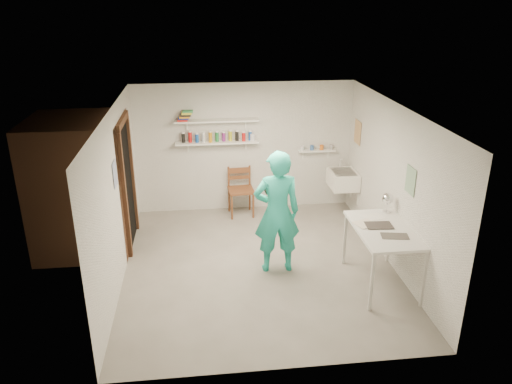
{
  "coord_description": "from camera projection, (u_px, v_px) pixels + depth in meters",
  "views": [
    {
      "loc": [
        -0.82,
        -6.56,
        3.85
      ],
      "look_at": [
        0.0,
        0.4,
        1.05
      ],
      "focal_mm": 35.0,
      "sensor_mm": 36.0,
      "label": 1
    }
  ],
  "objects": [
    {
      "name": "wooden_chair",
      "position": [
        241.0,
        190.0,
        9.15
      ],
      "size": [
        0.48,
        0.46,
        0.98
      ],
      "primitive_type": "cube",
      "rotation": [
        0.0,
        0.0,
        0.07
      ],
      "color": "brown",
      "rests_on": "ground"
    },
    {
      "name": "wall_right",
      "position": [
        395.0,
        187.0,
        7.34
      ],
      "size": [
        0.02,
        4.5,
        2.4
      ],
      "primitive_type": "cube",
      "color": "silver",
      "rests_on": "ground"
    },
    {
      "name": "poster_left",
      "position": [
        115.0,
        174.0,
        6.82
      ],
      "size": [
        0.01,
        0.28,
        0.36
      ],
      "primitive_type": "cube",
      "color": "#334C7F",
      "rests_on": "wall_left"
    },
    {
      "name": "man",
      "position": [
        277.0,
        212.0,
        7.15
      ],
      "size": [
        0.68,
        0.45,
        1.85
      ],
      "primitive_type": "imported",
      "rotation": [
        0.0,
        0.0,
        3.15
      ],
      "color": "#24B69E",
      "rests_on": "ground"
    },
    {
      "name": "wall_front",
      "position": [
        287.0,
        275.0,
        5.04
      ],
      "size": [
        4.0,
        0.02,
        2.4
      ],
      "primitive_type": "cube",
      "color": "silver",
      "rests_on": "ground"
    },
    {
      "name": "desk_lamp",
      "position": [
        388.0,
        198.0,
        7.22
      ],
      "size": [
        0.16,
        0.16,
        0.16
      ],
      "primitive_type": "sphere",
      "color": "silver",
      "rests_on": "work_table"
    },
    {
      "name": "door_jamb_far",
      "position": [
        132.0,
        175.0,
        8.41
      ],
      "size": [
        0.06,
        0.1,
        2.0
      ],
      "primitive_type": "cube",
      "color": "brown",
      "rests_on": "ground"
    },
    {
      "name": "corridor_box",
      "position": [
        81.0,
        184.0,
        7.85
      ],
      "size": [
        1.4,
        1.5,
        2.1
      ],
      "primitive_type": "cube",
      "color": "brown",
      "rests_on": "ground"
    },
    {
      "name": "doorway_recess",
      "position": [
        127.0,
        185.0,
        7.95
      ],
      "size": [
        0.02,
        0.9,
        2.0
      ],
      "primitive_type": "cube",
      "color": "black",
      "rests_on": "wall_left"
    },
    {
      "name": "book_stack",
      "position": [
        185.0,
        116.0,
        8.73
      ],
      "size": [
        0.28,
        0.14,
        0.17
      ],
      "color": "red",
      "rests_on": "shelf_upper"
    },
    {
      "name": "ledge_shelf",
      "position": [
        317.0,
        151.0,
        9.3
      ],
      "size": [
        0.7,
        0.14,
        0.03
      ],
      "primitive_type": "cube",
      "color": "white",
      "rests_on": "wall_back"
    },
    {
      "name": "door_lintel",
      "position": [
        122.0,
        121.0,
        7.56
      ],
      "size": [
        0.06,
        1.05,
        0.1
      ],
      "primitive_type": "cube",
      "color": "brown",
      "rests_on": "wall_left"
    },
    {
      "name": "wall_back",
      "position": [
        244.0,
        147.0,
        9.21
      ],
      "size": [
        4.0,
        0.02,
        2.4
      ],
      "primitive_type": "cube",
      "color": "silver",
      "rests_on": "ground"
    },
    {
      "name": "door_jamb_near",
      "position": [
        125.0,
        197.0,
        7.49
      ],
      "size": [
        0.06,
        0.1,
        2.0
      ],
      "primitive_type": "cube",
      "color": "brown",
      "rests_on": "ground"
    },
    {
      "name": "belfast_sink",
      "position": [
        343.0,
        179.0,
        9.07
      ],
      "size": [
        0.48,
        0.6,
        0.3
      ],
      "primitive_type": "cube",
      "color": "white",
      "rests_on": "wall_right"
    },
    {
      "name": "shelf_upper",
      "position": [
        217.0,
        121.0,
        8.83
      ],
      "size": [
        1.5,
        0.22,
        0.03
      ],
      "primitive_type": "cube",
      "color": "white",
      "rests_on": "wall_back"
    },
    {
      "name": "papers",
      "position": [
        385.0,
        228.0,
        6.79
      ],
      "size": [
        0.3,
        0.22,
        0.02
      ],
      "color": "silver",
      "rests_on": "work_table"
    },
    {
      "name": "shelf_lower",
      "position": [
        217.0,
        142.0,
        8.98
      ],
      "size": [
        1.5,
        0.22,
        0.03
      ],
      "primitive_type": "cube",
      "color": "white",
      "rests_on": "wall_back"
    },
    {
      "name": "poster_right_a",
      "position": [
        358.0,
        132.0,
        8.87
      ],
      "size": [
        0.01,
        0.34,
        0.42
      ],
      "primitive_type": "cube",
      "color": "#995933",
      "rests_on": "wall_right"
    },
    {
      "name": "ledge_pots",
      "position": [
        317.0,
        147.0,
        9.28
      ],
      "size": [
        0.48,
        0.07,
        0.09
      ],
      "color": "silver",
      "rests_on": "ledge_shelf"
    },
    {
      "name": "wall_left",
      "position": [
        115.0,
        199.0,
        6.91
      ],
      "size": [
        0.02,
        4.5,
        2.4
      ],
      "primitive_type": "cube",
      "color": "silver",
      "rests_on": "ground"
    },
    {
      "name": "wall_clock",
      "position": [
        275.0,
        187.0,
        7.24
      ],
      "size": [
        0.33,
        0.04,
        0.33
      ],
      "primitive_type": "cylinder",
      "rotation": [
        1.57,
        0.0,
        0.01
      ],
      "color": "beige",
      "rests_on": "man"
    },
    {
      "name": "work_table",
      "position": [
        382.0,
        256.0,
        6.95
      ],
      "size": [
        0.78,
        1.3,
        0.87
      ],
      "primitive_type": "cube",
      "color": "silver",
      "rests_on": "ground"
    },
    {
      "name": "floor",
      "position": [
        259.0,
        266.0,
        7.57
      ],
      "size": [
        4.0,
        4.5,
        0.02
      ],
      "primitive_type": "cube",
      "color": "slate",
      "rests_on": "ground"
    },
    {
      "name": "poster_right_b",
      "position": [
        410.0,
        181.0,
        6.72
      ],
      "size": [
        0.01,
        0.3,
        0.38
      ],
      "primitive_type": "cube",
      "color": "#3F724C",
      "rests_on": "wall_right"
    },
    {
      "name": "spray_cans",
      "position": [
        217.0,
        137.0,
        8.94
      ],
      "size": [
        1.34,
        0.06,
        0.17
      ],
      "color": "black",
      "rests_on": "shelf_lower"
    },
    {
      "name": "ceiling",
      "position": [
        259.0,
        109.0,
        6.68
      ],
      "size": [
        4.0,
        4.5,
        0.02
      ],
      "primitive_type": "cube",
      "color": "silver",
      "rests_on": "wall_back"
    }
  ]
}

